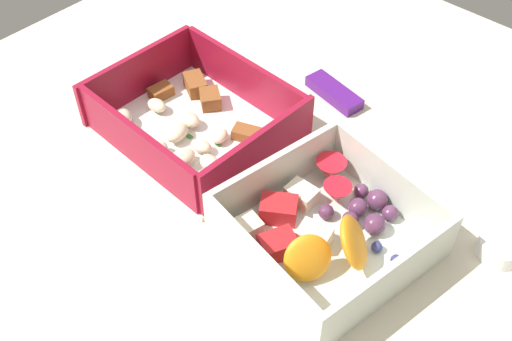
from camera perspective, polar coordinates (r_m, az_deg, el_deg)
The scene contains 5 objects.
table_surface at distance 60.04cm, azimuth 1.19°, elevation -1.83°, with size 80.00×80.00×2.00cm, color beige.
pasta_container at distance 63.12cm, azimuth -5.83°, elevation 4.50°, with size 18.58×15.45×5.78cm.
fruit_bowl at distance 53.87cm, azimuth 6.56°, elevation -5.24°, with size 17.33×17.69×5.49cm.
candy_bar at distance 68.74cm, azimuth 7.24°, elevation 7.18°, with size 7.00×2.40×1.20cm, color #51197A.
paper_cup_liner at distance 57.47cm, azimuth 21.69°, elevation -6.64°, with size 3.91×3.91×1.67cm, color white.
Camera 1 is at (25.89, -30.07, 46.06)cm, focal length 43.20 mm.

